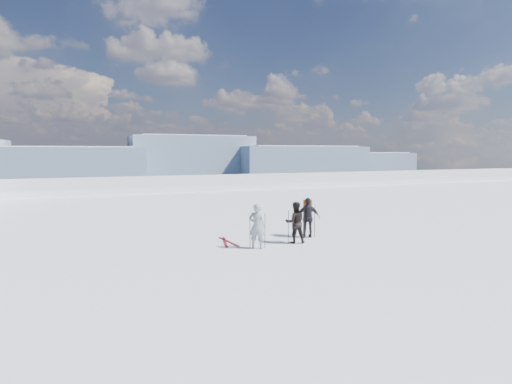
# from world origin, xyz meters

# --- Properties ---
(lake_basin) EXTENTS (820.00, 820.00, 71.62)m
(lake_basin) POSITION_xyz_m (0.00, 30.00, -6.50)
(lake_basin) COLOR white
(lake_basin) RESTS_ON ground
(far_mountain_range) EXTENTS (770.00, 110.00, 53.00)m
(far_mountain_range) POSITION_xyz_m (29.60, 454.78, -7.19)
(far_mountain_range) COLOR slate
(far_mountain_range) RESTS_ON ground
(skier_grey) EXTENTS (0.69, 0.64, 1.58)m
(skier_grey) POSITION_xyz_m (-1.84, 1.89, 0.79)
(skier_grey) COLOR #8E959B
(skier_grey) RESTS_ON ground
(skier_dark) EXTENTS (0.87, 0.75, 1.53)m
(skier_dark) POSITION_xyz_m (-0.23, 2.14, 0.76)
(skier_dark) COLOR black
(skier_dark) RESTS_ON ground
(skier_pack) EXTENTS (1.00, 0.70, 1.57)m
(skier_pack) POSITION_xyz_m (0.69, 2.81, 0.78)
(skier_pack) COLOR black
(skier_pack) RESTS_ON ground
(backpack) EXTENTS (0.38, 0.30, 0.51)m
(backpack) POSITION_xyz_m (0.79, 3.04, 1.83)
(backpack) COLOR #C75412
(backpack) RESTS_ON skier_pack
(ski_poles) EXTENTS (3.08, 0.96, 1.24)m
(ski_poles) POSITION_xyz_m (-0.46, 2.19, 0.60)
(ski_poles) COLOR black
(ski_poles) RESTS_ON ground
(skis_loose) EXTENTS (0.53, 1.70, 0.03)m
(skis_loose) POSITION_xyz_m (-2.53, 3.17, 0.01)
(skis_loose) COLOR black
(skis_loose) RESTS_ON ground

